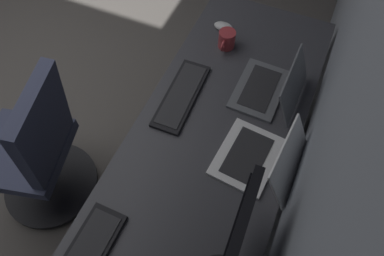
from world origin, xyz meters
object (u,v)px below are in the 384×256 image
at_px(coffee_mug, 227,40).
at_px(laptop_left, 273,88).
at_px(keyboard_main, 181,95).
at_px(laptop_leftmost, 263,158).
at_px(mouse_main, 223,27).
at_px(drawer_pedestal, 226,148).
at_px(office_chair, 38,154).

bearing_deg(coffee_mug, laptop_left, 55.76).
bearing_deg(coffee_mug, keyboard_main, -11.27).
height_order(laptop_leftmost, laptop_left, laptop_leftmost).
bearing_deg(mouse_main, laptop_left, 48.55).
height_order(drawer_pedestal, coffee_mug, coffee_mug).
bearing_deg(office_chair, drawer_pedestal, 119.01).
bearing_deg(office_chair, keyboard_main, 126.03).
xyz_separation_m(drawer_pedestal, laptop_left, (-0.15, 0.14, 0.43)).
xyz_separation_m(keyboard_main, mouse_main, (-0.51, 0.02, 0.01)).
bearing_deg(laptop_leftmost, keyboard_main, -112.41).
xyz_separation_m(laptop_leftmost, laptop_left, (-0.37, -0.07, -0.00)).
distance_m(laptop_leftmost, coffee_mug, 0.69).
bearing_deg(laptop_left, mouse_main, -131.45).
relative_size(laptop_leftmost, mouse_main, 3.50).
bearing_deg(drawer_pedestal, coffee_mug, -155.09).
bearing_deg(laptop_left, keyboard_main, -64.51).
bearing_deg(laptop_left, laptop_leftmost, 10.59).
bearing_deg(laptop_left, drawer_pedestal, -42.12).
xyz_separation_m(laptop_left, mouse_main, (-0.32, -0.37, -0.03)).
bearing_deg(laptop_left, coffee_mug, -124.24).
distance_m(mouse_main, office_chair, 1.18).
relative_size(laptop_left, mouse_main, 3.21).
bearing_deg(drawer_pedestal, mouse_main, -154.49).
xyz_separation_m(laptop_leftmost, coffee_mug, (-0.58, -0.38, -0.00)).
height_order(laptop_leftmost, office_chair, office_chair).
bearing_deg(laptop_leftmost, coffee_mug, -147.03).
xyz_separation_m(laptop_left, keyboard_main, (0.18, -0.39, -0.04)).
bearing_deg(mouse_main, laptop_leftmost, 32.09).
relative_size(drawer_pedestal, keyboard_main, 1.64).
xyz_separation_m(laptop_leftmost, keyboard_main, (-0.19, -0.45, -0.04)).
height_order(laptop_left, office_chair, office_chair).
distance_m(laptop_leftmost, mouse_main, 0.82).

